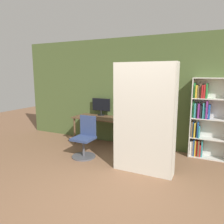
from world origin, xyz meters
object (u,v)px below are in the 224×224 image
monitor (101,106)px  bookshelf (206,119)px  office_chair (85,141)px  mattress_near (144,119)px

monitor → bookshelf: size_ratio=0.30×
office_chair → mattress_near: bearing=-7.3°
bookshelf → mattress_near: mattress_near is taller
bookshelf → mattress_near: (-0.96, -1.30, 0.16)m
bookshelf → mattress_near: size_ratio=0.86×
office_chair → bookshelf: bookshelf is taller
office_chair → mattress_near: 1.57m
monitor → office_chair: size_ratio=0.59×
monitor → mattress_near: mattress_near is taller
monitor → bookshelf: (2.57, 0.00, -0.14)m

